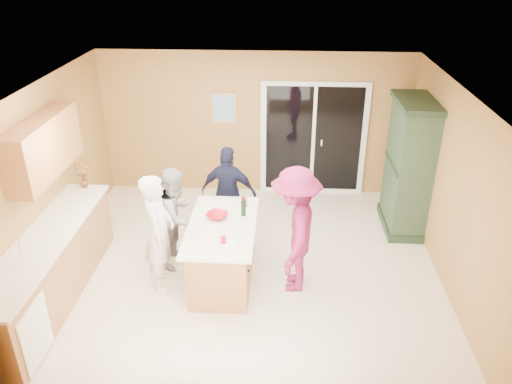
# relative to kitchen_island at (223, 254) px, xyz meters

# --- Properties ---
(floor) EXTENTS (5.50, 5.50, 0.00)m
(floor) POSITION_rel_kitchen_island_xyz_m (0.28, 0.34, -0.41)
(floor) COLOR silver
(floor) RESTS_ON ground
(ceiling) EXTENTS (5.50, 5.00, 0.10)m
(ceiling) POSITION_rel_kitchen_island_xyz_m (0.28, 0.34, 2.19)
(ceiling) COLOR silver
(ceiling) RESTS_ON wall_back
(wall_back) EXTENTS (5.50, 0.10, 2.60)m
(wall_back) POSITION_rel_kitchen_island_xyz_m (0.28, 2.84, 0.89)
(wall_back) COLOR tan
(wall_back) RESTS_ON ground
(wall_front) EXTENTS (5.50, 0.10, 2.60)m
(wall_front) POSITION_rel_kitchen_island_xyz_m (0.28, -2.16, 0.89)
(wall_front) COLOR tan
(wall_front) RESTS_ON ground
(wall_left) EXTENTS (0.10, 5.00, 2.60)m
(wall_left) POSITION_rel_kitchen_island_xyz_m (-2.47, 0.34, 0.89)
(wall_left) COLOR tan
(wall_left) RESTS_ON ground
(wall_right) EXTENTS (0.10, 5.00, 2.60)m
(wall_right) POSITION_rel_kitchen_island_xyz_m (3.03, 0.34, 0.89)
(wall_right) COLOR tan
(wall_right) RESTS_ON ground
(left_cabinet_run) EXTENTS (0.65, 3.05, 1.24)m
(left_cabinet_run) POSITION_rel_kitchen_island_xyz_m (-2.17, -0.70, 0.05)
(left_cabinet_run) COLOR #A67240
(left_cabinet_run) RESTS_ON floor
(upper_cabinets) EXTENTS (0.35, 1.60, 0.75)m
(upper_cabinets) POSITION_rel_kitchen_island_xyz_m (-2.30, 0.14, 1.47)
(upper_cabinets) COLOR #A67240
(upper_cabinets) RESTS_ON wall_left
(sliding_door) EXTENTS (1.90, 0.07, 2.10)m
(sliding_door) POSITION_rel_kitchen_island_xyz_m (1.33, 2.81, 0.64)
(sliding_door) COLOR white
(sliding_door) RESTS_ON floor
(framed_picture) EXTENTS (0.46, 0.04, 0.56)m
(framed_picture) POSITION_rel_kitchen_island_xyz_m (-0.27, 2.82, 1.19)
(framed_picture) COLOR tan
(framed_picture) RESTS_ON wall_back
(kitchen_island) EXTENTS (0.90, 1.66, 0.87)m
(kitchen_island) POSITION_rel_kitchen_island_xyz_m (0.00, 0.00, 0.00)
(kitchen_island) COLOR #A67240
(kitchen_island) RESTS_ON floor
(green_hutch) EXTENTS (0.62, 1.17, 2.15)m
(green_hutch) POSITION_rel_kitchen_island_xyz_m (2.77, 1.62, 0.64)
(green_hutch) COLOR #1E301E
(green_hutch) RESTS_ON floor
(woman_white) EXTENTS (0.44, 0.63, 1.65)m
(woman_white) POSITION_rel_kitchen_island_xyz_m (-0.81, -0.17, 0.42)
(woman_white) COLOR white
(woman_white) RESTS_ON floor
(woman_grey) EXTENTS (0.70, 0.82, 1.47)m
(woman_grey) POSITION_rel_kitchen_island_xyz_m (-0.70, 0.44, 0.33)
(woman_grey) COLOR gray
(woman_grey) RESTS_ON floor
(woman_navy) EXTENTS (0.93, 0.51, 1.49)m
(woman_navy) POSITION_rel_kitchen_island_xyz_m (-0.04, 1.21, 0.34)
(woman_navy) COLOR #1B203C
(woman_navy) RESTS_ON floor
(woman_magenta) EXTENTS (0.76, 1.19, 1.75)m
(woman_magenta) POSITION_rel_kitchen_island_xyz_m (0.97, -0.09, 0.47)
(woman_magenta) COLOR #8B1E4F
(woman_magenta) RESTS_ON floor
(serving_bowl) EXTENTS (0.37, 0.37, 0.07)m
(serving_bowl) POSITION_rel_kitchen_island_xyz_m (-0.09, 0.19, 0.50)
(serving_bowl) COLOR #AA121E
(serving_bowl) RESTS_ON kitchen_island
(tulip_vase) EXTENTS (0.24, 0.18, 0.41)m
(tulip_vase) POSITION_rel_kitchen_island_xyz_m (-2.17, 0.87, 0.74)
(tulip_vase) COLOR red
(tulip_vase) RESTS_ON left_cabinet_run
(tumbler_near) EXTENTS (0.08, 0.08, 0.10)m
(tumbler_near) POSITION_rel_kitchen_island_xyz_m (0.07, -0.46, 0.51)
(tumbler_near) COLOR #AA121E
(tumbler_near) RESTS_ON kitchen_island
(tumbler_far) EXTENTS (0.12, 0.12, 0.13)m
(tumbler_far) POSITION_rel_kitchen_island_xyz_m (0.25, 0.54, 0.53)
(tumbler_far) COLOR #AA121E
(tumbler_far) RESTS_ON kitchen_island
(wine_bottle) EXTENTS (0.07, 0.07, 0.29)m
(wine_bottle) POSITION_rel_kitchen_island_xyz_m (0.27, 0.27, 0.58)
(wine_bottle) COLOR black
(wine_bottle) RESTS_ON kitchen_island
(white_plate) EXTENTS (0.25, 0.25, 0.01)m
(white_plate) POSITION_rel_kitchen_island_xyz_m (0.13, -0.48, 0.47)
(white_plate) COLOR white
(white_plate) RESTS_ON kitchen_island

